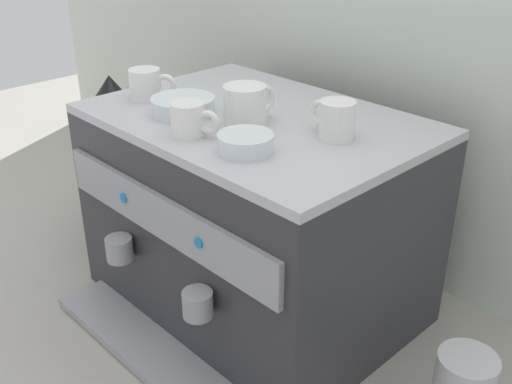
{
  "coord_description": "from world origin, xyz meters",
  "views": [
    {
      "loc": [
        0.83,
        -0.8,
        0.86
      ],
      "look_at": [
        0.0,
        0.0,
        0.28
      ],
      "focal_mm": 42.65,
      "sensor_mm": 36.0,
      "label": 1
    }
  ],
  "objects_px": {
    "ceramic_cup_0": "(335,119)",
    "coffee_grinder": "(117,153)",
    "espresso_machine": "(255,215)",
    "ceramic_cup_3": "(190,119)",
    "ceramic_cup_2": "(147,84)",
    "ceramic_bowl_1": "(183,106)",
    "ceramic_bowl_0": "(246,143)",
    "ceramic_cup_1": "(247,106)"
  },
  "relations": [
    {
      "from": "ceramic_cup_0",
      "to": "coffee_grinder",
      "type": "relative_size",
      "value": 0.24
    },
    {
      "from": "espresso_machine",
      "to": "coffee_grinder",
      "type": "height_order",
      "value": "espresso_machine"
    },
    {
      "from": "ceramic_cup_3",
      "to": "ceramic_cup_0",
      "type": "bearing_deg",
      "value": 44.0
    },
    {
      "from": "espresso_machine",
      "to": "ceramic_cup_2",
      "type": "xyz_separation_m",
      "value": [
        -0.24,
        -0.09,
        0.26
      ]
    },
    {
      "from": "ceramic_cup_3",
      "to": "coffee_grinder",
      "type": "bearing_deg",
      "value": 165.02
    },
    {
      "from": "ceramic_bowl_1",
      "to": "ceramic_cup_2",
      "type": "bearing_deg",
      "value": 178.96
    },
    {
      "from": "coffee_grinder",
      "to": "ceramic_bowl_1",
      "type": "bearing_deg",
      "value": -10.01
    },
    {
      "from": "ceramic_cup_0",
      "to": "ceramic_cup_3",
      "type": "relative_size",
      "value": 1.11
    },
    {
      "from": "ceramic_bowl_1",
      "to": "ceramic_bowl_0",
      "type": "bearing_deg",
      "value": -10.61
    },
    {
      "from": "espresso_machine",
      "to": "ceramic_cup_2",
      "type": "distance_m",
      "value": 0.36
    },
    {
      "from": "ceramic_cup_1",
      "to": "ceramic_bowl_0",
      "type": "height_order",
      "value": "ceramic_cup_1"
    },
    {
      "from": "ceramic_bowl_0",
      "to": "ceramic_cup_0",
      "type": "bearing_deg",
      "value": 68.77
    },
    {
      "from": "ceramic_cup_0",
      "to": "coffee_grinder",
      "type": "height_order",
      "value": "ceramic_cup_0"
    },
    {
      "from": "espresso_machine",
      "to": "ceramic_bowl_1",
      "type": "relative_size",
      "value": 5.2
    },
    {
      "from": "espresso_machine",
      "to": "coffee_grinder",
      "type": "bearing_deg",
      "value": -177.74
    },
    {
      "from": "ceramic_bowl_0",
      "to": "ceramic_bowl_1",
      "type": "relative_size",
      "value": 0.76
    },
    {
      "from": "ceramic_bowl_0",
      "to": "coffee_grinder",
      "type": "bearing_deg",
      "value": 169.78
    },
    {
      "from": "espresso_machine",
      "to": "ceramic_cup_3",
      "type": "height_order",
      "value": "ceramic_cup_3"
    },
    {
      "from": "ceramic_cup_2",
      "to": "ceramic_cup_3",
      "type": "height_order",
      "value": "ceramic_cup_2"
    },
    {
      "from": "espresso_machine",
      "to": "ceramic_bowl_0",
      "type": "distance_m",
      "value": 0.3
    },
    {
      "from": "ceramic_cup_1",
      "to": "espresso_machine",
      "type": "bearing_deg",
      "value": 119.44
    },
    {
      "from": "ceramic_cup_0",
      "to": "ceramic_bowl_0",
      "type": "relative_size",
      "value": 1.05
    },
    {
      "from": "espresso_machine",
      "to": "ceramic_cup_0",
      "type": "distance_m",
      "value": 0.32
    },
    {
      "from": "ceramic_cup_1",
      "to": "ceramic_cup_2",
      "type": "height_order",
      "value": "ceramic_cup_1"
    },
    {
      "from": "coffee_grinder",
      "to": "ceramic_cup_3",
      "type": "bearing_deg",
      "value": -14.98
    },
    {
      "from": "ceramic_cup_0",
      "to": "ceramic_cup_3",
      "type": "xyz_separation_m",
      "value": [
        -0.19,
        -0.18,
        -0.0
      ]
    },
    {
      "from": "ceramic_cup_0",
      "to": "espresso_machine",
      "type": "bearing_deg",
      "value": -171.21
    },
    {
      "from": "coffee_grinder",
      "to": "ceramic_cup_2",
      "type": "bearing_deg",
      "value": -14.03
    },
    {
      "from": "ceramic_cup_3",
      "to": "ceramic_bowl_0",
      "type": "bearing_deg",
      "value": 9.46
    },
    {
      "from": "espresso_machine",
      "to": "coffee_grinder",
      "type": "xyz_separation_m",
      "value": [
        -0.52,
        -0.02,
        -0.01
      ]
    },
    {
      "from": "ceramic_cup_2",
      "to": "coffee_grinder",
      "type": "height_order",
      "value": "ceramic_cup_2"
    },
    {
      "from": "ceramic_bowl_1",
      "to": "coffee_grinder",
      "type": "distance_m",
      "value": 0.48
    },
    {
      "from": "ceramic_cup_1",
      "to": "coffee_grinder",
      "type": "xyz_separation_m",
      "value": [
        -0.54,
        0.02,
        -0.27
      ]
    },
    {
      "from": "ceramic_cup_0",
      "to": "ceramic_bowl_0",
      "type": "height_order",
      "value": "ceramic_cup_0"
    },
    {
      "from": "ceramic_cup_2",
      "to": "ceramic_bowl_0",
      "type": "bearing_deg",
      "value": -7.25
    },
    {
      "from": "ceramic_cup_1",
      "to": "ceramic_cup_0",
      "type": "bearing_deg",
      "value": 24.88
    },
    {
      "from": "espresso_machine",
      "to": "ceramic_cup_2",
      "type": "relative_size",
      "value": 7.34
    },
    {
      "from": "espresso_machine",
      "to": "ceramic_bowl_0",
      "type": "xyz_separation_m",
      "value": [
        0.12,
        -0.13,
        0.24
      ]
    },
    {
      "from": "ceramic_cup_0",
      "to": "ceramic_bowl_1",
      "type": "relative_size",
      "value": 0.8
    },
    {
      "from": "ceramic_cup_1",
      "to": "ceramic_cup_2",
      "type": "bearing_deg",
      "value": -170.51
    },
    {
      "from": "ceramic_bowl_0",
      "to": "ceramic_cup_1",
      "type": "bearing_deg",
      "value": 136.23
    },
    {
      "from": "ceramic_cup_2",
      "to": "ceramic_cup_0",
      "type": "bearing_deg",
      "value": 15.51
    }
  ]
}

